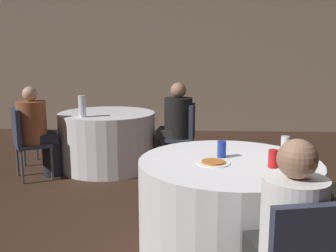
{
  "coord_description": "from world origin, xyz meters",
  "views": [
    {
      "loc": [
        -0.32,
        -2.64,
        1.48
      ],
      "look_at": [
        -0.5,
        0.77,
        0.85
      ],
      "focal_mm": 40.0,
      "sensor_mm": 36.0,
      "label": 1
    }
  ],
  "objects_px": {
    "table_far": "(108,140)",
    "person_floral_shirt": "(38,132)",
    "chair_far_southwest": "(25,137)",
    "pizza_plate_near": "(213,162)",
    "soda_can_silver": "(285,144)",
    "person_black_shirt": "(173,126)",
    "soda_can_red": "(273,159)",
    "bottle_far": "(82,106)",
    "soda_can_blue": "(222,149)",
    "table_near": "(227,209)",
    "person_white_shirt": "(284,246)",
    "chair_far_west": "(34,127)",
    "chair_far_east": "(185,131)"
  },
  "relations": [
    {
      "from": "chair_far_east",
      "to": "soda_can_silver",
      "type": "distance_m",
      "value": 2.05
    },
    {
      "from": "person_black_shirt",
      "to": "table_near",
      "type": "bearing_deg",
      "value": -161.54
    },
    {
      "from": "chair_far_southwest",
      "to": "person_floral_shirt",
      "type": "height_order",
      "value": "person_floral_shirt"
    },
    {
      "from": "table_near",
      "to": "soda_can_silver",
      "type": "height_order",
      "value": "soda_can_silver"
    },
    {
      "from": "person_white_shirt",
      "to": "soda_can_red",
      "type": "relative_size",
      "value": 9.16
    },
    {
      "from": "person_floral_shirt",
      "to": "soda_can_silver",
      "type": "bearing_deg",
      "value": 27.11
    },
    {
      "from": "person_floral_shirt",
      "to": "bottle_far",
      "type": "xyz_separation_m",
      "value": [
        0.53,
        0.11,
        0.3
      ]
    },
    {
      "from": "table_near",
      "to": "person_floral_shirt",
      "type": "height_order",
      "value": "person_floral_shirt"
    },
    {
      "from": "table_near",
      "to": "chair_far_west",
      "type": "height_order",
      "value": "chair_far_west"
    },
    {
      "from": "chair_far_southwest",
      "to": "chair_far_east",
      "type": "xyz_separation_m",
      "value": [
        1.93,
        0.47,
        0.0
      ]
    },
    {
      "from": "chair_far_west",
      "to": "soda_can_red",
      "type": "distance_m",
      "value": 3.71
    },
    {
      "from": "pizza_plate_near",
      "to": "soda_can_silver",
      "type": "height_order",
      "value": "soda_can_silver"
    },
    {
      "from": "soda_can_silver",
      "to": "bottle_far",
      "type": "bearing_deg",
      "value": 142.37
    },
    {
      "from": "person_white_shirt",
      "to": "pizza_plate_near",
      "type": "distance_m",
      "value": 0.87
    },
    {
      "from": "person_floral_shirt",
      "to": "soda_can_red",
      "type": "relative_size",
      "value": 9.28
    },
    {
      "from": "chair_far_southwest",
      "to": "soda_can_red",
      "type": "xyz_separation_m",
      "value": [
        2.53,
        -1.84,
        0.28
      ]
    },
    {
      "from": "chair_far_west",
      "to": "bottle_far",
      "type": "bearing_deg",
      "value": 65.46
    },
    {
      "from": "person_black_shirt",
      "to": "soda_can_red",
      "type": "bearing_deg",
      "value": -156.07
    },
    {
      "from": "table_far",
      "to": "chair_far_west",
      "type": "bearing_deg",
      "value": 173.93
    },
    {
      "from": "table_near",
      "to": "chair_far_southwest",
      "type": "distance_m",
      "value": 2.82
    },
    {
      "from": "table_far",
      "to": "pizza_plate_near",
      "type": "relative_size",
      "value": 5.44
    },
    {
      "from": "chair_far_west",
      "to": "pizza_plate_near",
      "type": "xyz_separation_m",
      "value": [
        2.3,
        -2.45,
        0.23
      ]
    },
    {
      "from": "table_near",
      "to": "person_floral_shirt",
      "type": "bearing_deg",
      "value": 140.28
    },
    {
      "from": "chair_far_west",
      "to": "soda_can_red",
      "type": "relative_size",
      "value": 7.19
    },
    {
      "from": "chair_far_west",
      "to": "person_black_shirt",
      "type": "xyz_separation_m",
      "value": [
        1.94,
        -0.2,
        0.07
      ]
    },
    {
      "from": "table_far",
      "to": "person_white_shirt",
      "type": "distance_m",
      "value": 3.51
    },
    {
      "from": "person_floral_shirt",
      "to": "chair_far_southwest",
      "type": "bearing_deg",
      "value": -90.0
    },
    {
      "from": "table_far",
      "to": "soda_can_red",
      "type": "distance_m",
      "value": 2.96
    },
    {
      "from": "table_near",
      "to": "soda_can_blue",
      "type": "height_order",
      "value": "soda_can_blue"
    },
    {
      "from": "table_far",
      "to": "pizza_plate_near",
      "type": "bearing_deg",
      "value": -61.78
    },
    {
      "from": "pizza_plate_near",
      "to": "soda_can_blue",
      "type": "distance_m",
      "value": 0.19
    },
    {
      "from": "chair_far_east",
      "to": "soda_can_blue",
      "type": "bearing_deg",
      "value": -166.33
    },
    {
      "from": "soda_can_blue",
      "to": "soda_can_red",
      "type": "relative_size",
      "value": 1.0
    },
    {
      "from": "person_floral_shirt",
      "to": "soda_can_silver",
      "type": "distance_m",
      "value": 3.0
    },
    {
      "from": "person_white_shirt",
      "to": "soda_can_red",
      "type": "bearing_deg",
      "value": 70.86
    },
    {
      "from": "chair_far_west",
      "to": "soda_can_blue",
      "type": "xyz_separation_m",
      "value": [
        2.38,
        -2.29,
        0.28
      ]
    },
    {
      "from": "chair_far_west",
      "to": "chair_far_east",
      "type": "xyz_separation_m",
      "value": [
        2.1,
        -0.22,
        0.0
      ]
    },
    {
      "from": "chair_far_west",
      "to": "person_white_shirt",
      "type": "distance_m",
      "value": 4.16
    },
    {
      "from": "person_black_shirt",
      "to": "soda_can_red",
      "type": "relative_size",
      "value": 9.49
    },
    {
      "from": "chair_far_southwest",
      "to": "chair_far_east",
      "type": "height_order",
      "value": "same"
    },
    {
      "from": "table_near",
      "to": "soda_can_blue",
      "type": "bearing_deg",
      "value": 119.96
    },
    {
      "from": "person_white_shirt",
      "to": "soda_can_silver",
      "type": "height_order",
      "value": "person_white_shirt"
    },
    {
      "from": "soda_can_blue",
      "to": "bottle_far",
      "type": "distance_m",
      "value": 2.38
    },
    {
      "from": "chair_far_southwest",
      "to": "person_white_shirt",
      "type": "height_order",
      "value": "person_white_shirt"
    },
    {
      "from": "pizza_plate_near",
      "to": "soda_can_red",
      "type": "bearing_deg",
      "value": -10.8
    },
    {
      "from": "person_black_shirt",
      "to": "soda_can_red",
      "type": "xyz_separation_m",
      "value": [
        0.76,
        -2.33,
        0.21
      ]
    },
    {
      "from": "table_far",
      "to": "person_floral_shirt",
      "type": "relative_size",
      "value": 1.13
    },
    {
      "from": "table_far",
      "to": "soda_can_blue",
      "type": "distance_m",
      "value": 2.59
    },
    {
      "from": "table_far",
      "to": "table_near",
      "type": "bearing_deg",
      "value": -58.6
    },
    {
      "from": "table_far",
      "to": "chair_far_southwest",
      "type": "relative_size",
      "value": 1.46
    }
  ]
}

